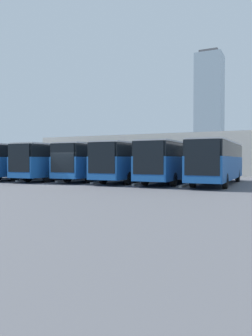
{
  "coord_description": "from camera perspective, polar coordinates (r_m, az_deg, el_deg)",
  "views": [
    {
      "loc": [
        -15.42,
        20.4,
        1.93
      ],
      "look_at": [
        -2.89,
        -5.88,
        1.2
      ],
      "focal_mm": 35.0,
      "sensor_mm": 36.0,
      "label": 1
    }
  ],
  "objects": [
    {
      "name": "office_tower",
      "position": [
        247.74,
        14.31,
        10.09
      ],
      "size": [
        18.61,
        18.61,
        80.0
      ],
      "color": "#93A8B7",
      "rests_on": "ground_plane"
    },
    {
      "name": "curb_divider_2",
      "position": [
        28.18,
        -3.44,
        -2.34
      ],
      "size": [
        0.28,
        5.01,
        0.15
      ],
      "primitive_type": "cube",
      "rotation": [
        0.0,
        0.0,
        0.01
      ],
      "color": "#B2B2AD",
      "rests_on": "ground_plane"
    },
    {
      "name": "bus_6",
      "position": [
        37.4,
        -19.23,
        1.25
      ],
      "size": [
        2.58,
        11.83,
        3.34
      ],
      "rotation": [
        0.0,
        0.0,
        0.01
      ],
      "color": "#19519E",
      "rests_on": "ground_plane"
    },
    {
      "name": "curb_divider_1",
      "position": [
        26.56,
        3.39,
        -2.57
      ],
      "size": [
        0.28,
        5.01,
        0.15
      ],
      "primitive_type": "cube",
      "rotation": [
        0.0,
        0.0,
        0.01
      ],
      "color": "#B2B2AD",
      "rests_on": "ground_plane"
    },
    {
      "name": "curb_divider_5",
      "position": [
        34.35,
        -20.07,
        -1.75
      ],
      "size": [
        0.28,
        5.01,
        0.15
      ],
      "primitive_type": "cube",
      "rotation": [
        0.0,
        0.0,
        0.01
      ],
      "color": "#B2B2AD",
      "rests_on": "ground_plane"
    },
    {
      "name": "bus_1",
      "position": [
        27.53,
        8.27,
        1.28
      ],
      "size": [
        2.58,
        11.83,
        3.34
      ],
      "rotation": [
        0.0,
        0.0,
        0.01
      ],
      "color": "#19519E",
      "rests_on": "ground_plane"
    },
    {
      "name": "station_building",
      "position": [
        46.01,
        5.91,
        2.33
      ],
      "size": [
        33.73,
        11.98,
        5.23
      ],
      "color": "beige",
      "rests_on": "ground_plane"
    },
    {
      "name": "bus_3",
      "position": [
        30.75,
        -4.6,
        1.3
      ],
      "size": [
        2.58,
        11.83,
        3.34
      ],
      "rotation": [
        0.0,
        0.0,
        0.01
      ],
      "color": "#19519E",
      "rests_on": "ground_plane"
    },
    {
      "name": "bus_2",
      "position": [
        28.87,
        1.4,
        1.3
      ],
      "size": [
        2.58,
        11.83,
        3.34
      ],
      "rotation": [
        0.0,
        0.0,
        0.01
      ],
      "color": "#19519E",
      "rests_on": "ground_plane"
    },
    {
      "name": "curb_divider_4",
      "position": [
        31.88,
        -15.47,
        -1.95
      ],
      "size": [
        0.28,
        5.01,
        0.15
      ],
      "primitive_type": "cube",
      "rotation": [
        0.0,
        0.0,
        0.01
      ],
      "color": "#B2B2AD",
      "rests_on": "ground_plane"
    },
    {
      "name": "ground_plane",
      "position": [
        25.64,
        -11.57,
        -2.91
      ],
      "size": [
        600.0,
        600.0,
        0.0
      ],
      "primitive_type": "plane",
      "color": "#5B5B60"
    },
    {
      "name": "bus_4",
      "position": [
        32.05,
        -10.98,
        1.29
      ],
      "size": [
        2.58,
        11.83,
        3.34
      ],
      "rotation": [
        0.0,
        0.0,
        0.01
      ],
      "color": "#19519E",
      "rests_on": "ground_plane"
    },
    {
      "name": "curb_divider_0",
      "position": [
        25.29,
        10.92,
        -2.8
      ],
      "size": [
        0.28,
        5.01,
        0.15
      ],
      "primitive_type": "cube",
      "rotation": [
        0.0,
        0.0,
        0.01
      ],
      "color": "#B2B2AD",
      "rests_on": "ground_plane"
    },
    {
      "name": "curb_divider_3",
      "position": [
        30.31,
        -9.22,
        -2.09
      ],
      "size": [
        0.28,
        5.01,
        0.15
      ],
      "primitive_type": "cube",
      "rotation": [
        0.0,
        0.0,
        0.01
      ],
      "color": "#B2B2AD",
      "rests_on": "ground_plane"
    },
    {
      "name": "bus_5",
      "position": [
        34.32,
        -15.89,
        1.27
      ],
      "size": [
        2.58,
        11.83,
        3.34
      ],
      "rotation": [
        0.0,
        0.0,
        0.01
      ],
      "color": "#19519E",
      "rests_on": "ground_plane"
    },
    {
      "name": "bus_0",
      "position": [
        26.54,
        15.69,
        1.23
      ],
      "size": [
        2.58,
        11.83,
        3.34
      ],
      "rotation": [
        0.0,
        0.0,
        0.01
      ],
      "color": "#19519E",
      "rests_on": "ground_plane"
    }
  ]
}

